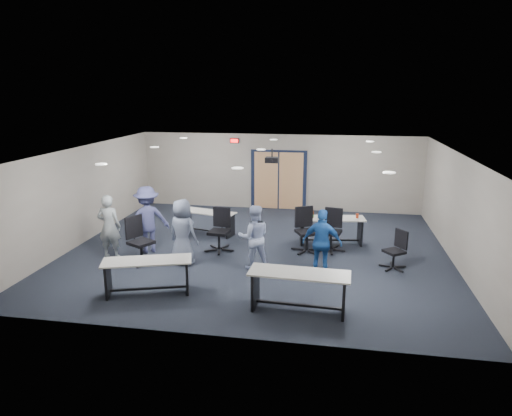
% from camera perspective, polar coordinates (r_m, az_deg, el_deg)
% --- Properties ---
extents(floor, '(10.00, 10.00, 0.00)m').
position_cam_1_polar(floor, '(12.41, 0.22, -5.29)').
color(floor, black).
rests_on(floor, ground).
extents(back_wall, '(10.00, 0.04, 2.70)m').
position_cam_1_polar(back_wall, '(16.38, 2.87, 4.49)').
color(back_wall, gray).
rests_on(back_wall, floor).
extents(front_wall, '(10.00, 0.04, 2.70)m').
position_cam_1_polar(front_wall, '(7.82, -5.33, -7.04)').
color(front_wall, gray).
rests_on(front_wall, floor).
extents(left_wall, '(0.04, 9.00, 2.70)m').
position_cam_1_polar(left_wall, '(13.75, -20.79, 1.57)').
color(left_wall, gray).
rests_on(left_wall, floor).
extents(right_wall, '(0.04, 9.00, 2.70)m').
position_cam_1_polar(right_wall, '(12.25, 23.96, -0.25)').
color(right_wall, gray).
rests_on(right_wall, floor).
extents(ceiling, '(10.00, 9.00, 0.04)m').
position_cam_1_polar(ceiling, '(11.77, 0.24, 7.16)').
color(ceiling, silver).
rests_on(ceiling, back_wall).
extents(double_door, '(2.00, 0.07, 2.20)m').
position_cam_1_polar(double_door, '(16.40, 2.84, 3.43)').
color(double_door, black).
rests_on(double_door, back_wall).
extents(exit_sign, '(0.32, 0.07, 0.18)m').
position_cam_1_polar(exit_sign, '(16.44, -2.71, 8.40)').
color(exit_sign, black).
rests_on(exit_sign, back_wall).
extents(ceiling_projector, '(0.35, 0.32, 0.37)m').
position_cam_1_polar(ceiling_projector, '(12.26, 2.02, 6.06)').
color(ceiling_projector, black).
rests_on(ceiling_projector, ceiling).
extents(ceiling_can_lights, '(6.24, 5.74, 0.02)m').
position_cam_1_polar(ceiling_can_lights, '(12.02, 0.44, 7.17)').
color(ceiling_can_lights, silver).
rests_on(ceiling_can_lights, ceiling).
extents(table_front_left, '(1.95, 1.16, 0.75)m').
position_cam_1_polar(table_front_left, '(10.00, -13.40, -7.62)').
color(table_front_left, '#A6A59D').
rests_on(table_front_left, floor).
extents(table_front_right, '(1.99, 0.74, 0.80)m').
position_cam_1_polar(table_front_right, '(9.04, 5.39, -9.50)').
color(table_front_right, '#A6A59D').
rests_on(table_front_right, floor).
extents(table_back_left, '(1.79, 0.97, 0.69)m').
position_cam_1_polar(table_back_left, '(13.74, -6.04, -1.32)').
color(table_back_left, '#A6A59D').
rests_on(table_back_left, floor).
extents(table_back_right, '(1.93, 0.88, 1.03)m').
position_cam_1_polar(table_back_right, '(12.95, 9.32, -2.19)').
color(table_back_right, '#A6A59D').
rests_on(table_back_right, floor).
extents(chair_back_b, '(0.80, 0.80, 1.16)m').
position_cam_1_polar(chair_back_b, '(12.22, -4.66, -2.79)').
color(chair_back_b, black).
rests_on(chair_back_b, floor).
extents(chair_back_c, '(1.01, 1.01, 1.20)m').
position_cam_1_polar(chair_back_c, '(12.18, 6.41, -2.80)').
color(chair_back_c, black).
rests_on(chair_back_c, floor).
extents(chair_back_d, '(0.85, 0.85, 1.15)m').
position_cam_1_polar(chair_back_d, '(12.35, 9.39, -2.80)').
color(chair_back_d, black).
rests_on(chair_back_d, floor).
extents(chair_loose_left, '(1.01, 1.01, 1.18)m').
position_cam_1_polar(chair_loose_left, '(11.69, -14.20, -3.97)').
color(chair_loose_left, black).
rests_on(chair_loose_left, floor).
extents(chair_loose_right, '(0.84, 0.84, 0.96)m').
position_cam_1_polar(chair_loose_right, '(11.52, 16.89, -5.05)').
color(chair_loose_right, black).
rests_on(chair_loose_right, floor).
extents(person_gray, '(0.62, 0.42, 1.66)m').
position_cam_1_polar(person_gray, '(12.24, -17.87, -2.22)').
color(person_gray, '#959EA3').
rests_on(person_gray, floor).
extents(person_plaid, '(0.93, 0.76, 1.65)m').
position_cam_1_polar(person_plaid, '(11.39, -9.16, -2.96)').
color(person_plaid, slate).
rests_on(person_plaid, floor).
extents(person_lightblue, '(0.90, 0.78, 1.58)m').
position_cam_1_polar(person_lightblue, '(10.96, -0.24, -3.66)').
color(person_lightblue, '#ACBAE4').
rests_on(person_lightblue, floor).
extents(person_navy, '(0.98, 0.53, 1.59)m').
position_cam_1_polar(person_navy, '(10.67, 8.27, -4.31)').
color(person_navy, '#1C4F9E').
rests_on(person_navy, floor).
extents(person_back, '(1.33, 1.18, 1.78)m').
position_cam_1_polar(person_back, '(12.40, -13.43, -1.40)').
color(person_back, '#424678').
rests_on(person_back, floor).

